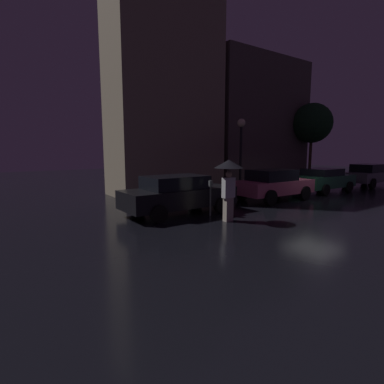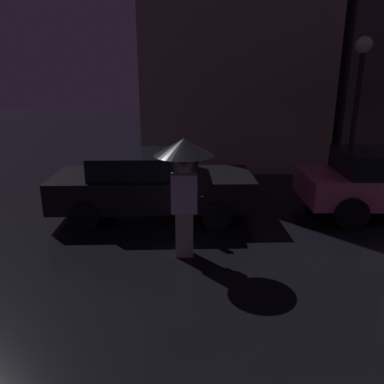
{
  "view_description": "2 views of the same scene",
  "coord_description": "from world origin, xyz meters",
  "px_view_note": "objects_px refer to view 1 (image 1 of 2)",
  "views": [
    {
      "loc": [
        -13.22,
        -8.45,
        2.5
      ],
      "look_at": [
        -7.27,
        0.12,
        1.0
      ],
      "focal_mm": 28.0,
      "sensor_mm": 36.0,
      "label": 1
    },
    {
      "loc": [
        -6.33,
        -6.95,
        3.15
      ],
      "look_at": [
        -6.21,
        0.07,
        0.95
      ],
      "focal_mm": 35.0,
      "sensor_mm": 36.0,
      "label": 2
    }
  ],
  "objects_px": {
    "parked_car_black": "(178,194)",
    "parked_car_grey": "(368,175)",
    "parked_car_green": "(323,179)",
    "parked_car_pink": "(273,184)",
    "street_lamp_near": "(241,140)",
    "pedestrian_with_umbrella": "(229,174)",
    "parking_meter": "(210,194)"
  },
  "relations": [
    {
      "from": "parked_car_black",
      "to": "parked_car_grey",
      "type": "bearing_deg",
      "value": -0.29
    },
    {
      "from": "parked_car_green",
      "to": "parked_car_black",
      "type": "bearing_deg",
      "value": -178.33
    },
    {
      "from": "parked_car_pink",
      "to": "parked_car_grey",
      "type": "xyz_separation_m",
      "value": [
        9.93,
        0.15,
        -0.02
      ]
    },
    {
      "from": "parked_car_grey",
      "to": "street_lamp_near",
      "type": "distance_m",
      "value": 10.33
    },
    {
      "from": "pedestrian_with_umbrella",
      "to": "street_lamp_near",
      "type": "bearing_deg",
      "value": -136.76
    },
    {
      "from": "parked_car_black",
      "to": "street_lamp_near",
      "type": "height_order",
      "value": "street_lamp_near"
    },
    {
      "from": "parked_car_pink",
      "to": "parked_car_green",
      "type": "distance_m",
      "value": 4.67
    },
    {
      "from": "parked_car_pink",
      "to": "pedestrian_with_umbrella",
      "type": "relative_size",
      "value": 1.9
    },
    {
      "from": "parked_car_pink",
      "to": "parking_meter",
      "type": "relative_size",
      "value": 3.04
    },
    {
      "from": "pedestrian_with_umbrella",
      "to": "street_lamp_near",
      "type": "xyz_separation_m",
      "value": [
        4.82,
        4.44,
        1.32
      ]
    },
    {
      "from": "parked_car_pink",
      "to": "parking_meter",
      "type": "xyz_separation_m",
      "value": [
        -4.71,
        -1.02,
        0.02
      ]
    },
    {
      "from": "parked_car_pink",
      "to": "parked_car_grey",
      "type": "relative_size",
      "value": 0.99
    },
    {
      "from": "pedestrian_with_umbrella",
      "to": "parking_meter",
      "type": "bearing_deg",
      "value": -90.39
    },
    {
      "from": "parked_car_pink",
      "to": "street_lamp_near",
      "type": "relative_size",
      "value": 0.98
    },
    {
      "from": "parked_car_black",
      "to": "street_lamp_near",
      "type": "xyz_separation_m",
      "value": [
        5.57,
        2.38,
        2.21
      ]
    },
    {
      "from": "parked_car_pink",
      "to": "street_lamp_near",
      "type": "distance_m",
      "value": 3.25
    },
    {
      "from": "parked_car_grey",
      "to": "parking_meter",
      "type": "bearing_deg",
      "value": -176.15
    },
    {
      "from": "parking_meter",
      "to": "street_lamp_near",
      "type": "distance_m",
      "value": 6.27
    },
    {
      "from": "parked_car_green",
      "to": "parked_car_grey",
      "type": "height_order",
      "value": "parked_car_grey"
    },
    {
      "from": "parked_car_green",
      "to": "pedestrian_with_umbrella",
      "type": "height_order",
      "value": "pedestrian_with_umbrella"
    },
    {
      "from": "parked_car_green",
      "to": "parked_car_grey",
      "type": "xyz_separation_m",
      "value": [
        5.27,
        -0.08,
        0.04
      ]
    },
    {
      "from": "parked_car_grey",
      "to": "street_lamp_near",
      "type": "relative_size",
      "value": 1.0
    },
    {
      "from": "street_lamp_near",
      "to": "parked_car_pink",
      "type": "bearing_deg",
      "value": -92.09
    },
    {
      "from": "parked_car_pink",
      "to": "street_lamp_near",
      "type": "xyz_separation_m",
      "value": [
        0.09,
        2.4,
        2.18
      ]
    },
    {
      "from": "parked_car_black",
      "to": "pedestrian_with_umbrella",
      "type": "relative_size",
      "value": 2.1
    },
    {
      "from": "parked_car_green",
      "to": "parked_car_grey",
      "type": "relative_size",
      "value": 0.96
    },
    {
      "from": "pedestrian_with_umbrella",
      "to": "parking_meter",
      "type": "distance_m",
      "value": 1.33
    },
    {
      "from": "street_lamp_near",
      "to": "parked_car_green",
      "type": "bearing_deg",
      "value": -25.42
    },
    {
      "from": "pedestrian_with_umbrella",
      "to": "parked_car_green",
      "type": "bearing_deg",
      "value": -165.88
    },
    {
      "from": "parked_car_pink",
      "to": "parked_car_black",
      "type": "bearing_deg",
      "value": -178.95
    },
    {
      "from": "parked_car_green",
      "to": "street_lamp_near",
      "type": "distance_m",
      "value": 5.54
    },
    {
      "from": "parked_car_black",
      "to": "parked_car_green",
      "type": "height_order",
      "value": "parked_car_black"
    }
  ]
}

